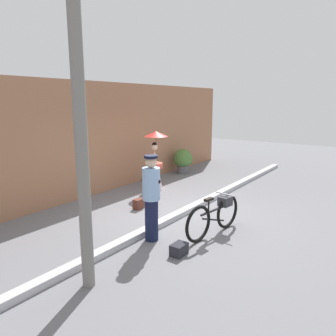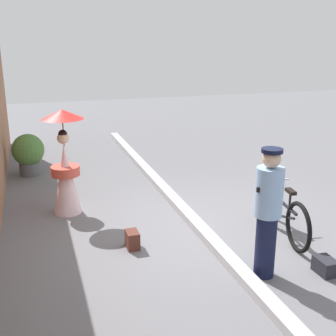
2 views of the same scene
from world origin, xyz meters
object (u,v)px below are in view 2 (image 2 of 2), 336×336
at_px(person_with_parasol, 65,165).
at_px(backpack_on_pavement, 133,239).
at_px(potted_plant_by_door, 29,152).
at_px(backpack_spare, 326,266).
at_px(person_officer, 268,210).
at_px(bicycle_near_officer, 282,209).

height_order(person_with_parasol, backpack_on_pavement, person_with_parasol).
height_order(person_with_parasol, potted_plant_by_door, person_with_parasol).
distance_m(potted_plant_by_door, backpack_spare, 6.66).
height_order(person_officer, person_with_parasol, person_with_parasol).
bearing_deg(person_with_parasol, bicycle_near_officer, -122.00).
bearing_deg(backpack_on_pavement, backpack_spare, -123.33).
relative_size(person_officer, potted_plant_by_door, 1.84).
bearing_deg(backpack_on_pavement, potted_plant_by_door, 18.18).
distance_m(backpack_on_pavement, backpack_spare, 2.66).
distance_m(potted_plant_by_door, backpack_on_pavement, 4.37).
bearing_deg(bicycle_near_officer, person_with_parasol, 58.00).
bearing_deg(potted_plant_by_door, person_officer, -152.63).
bearing_deg(person_with_parasol, backpack_spare, -136.17).
xyz_separation_m(potted_plant_by_door, backpack_on_pavement, (-4.14, -1.36, -0.37)).
bearing_deg(person_officer, backpack_spare, -104.67).
bearing_deg(person_officer, person_with_parasol, 37.10).
bearing_deg(backpack_spare, person_officer, 75.33).
bearing_deg(backpack_spare, backpack_on_pavement, 56.67).
height_order(backpack_on_pavement, backpack_spare, backpack_on_pavement).
relative_size(person_officer, backpack_on_pavement, 6.38).
relative_size(bicycle_near_officer, person_officer, 1.02).
height_order(bicycle_near_officer, person_with_parasol, person_with_parasol).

